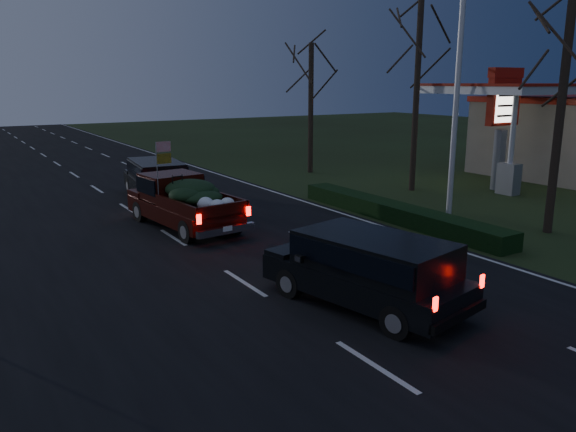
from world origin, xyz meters
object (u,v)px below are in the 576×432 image
gas_price_pylon (503,108)px  lead_suv (156,175)px  rear_suv (370,264)px  light_pole (459,66)px  pickup_truck (183,199)px

gas_price_pylon → lead_suv: bearing=155.6°
gas_price_pylon → rear_suv: bearing=-151.4°
light_pole → lead_suv: 13.04m
pickup_truck → rear_suv: pickup_truck is taller
light_pole → gas_price_pylon: bearing=24.7°
gas_price_pylon → rear_suv: (-14.34, -7.83, -2.75)m
light_pole → rear_suv: 10.23m
gas_price_pylon → pickup_truck: gas_price_pylon is taller
light_pole → pickup_truck: 10.58m
pickup_truck → lead_suv: bearing=74.5°
gas_price_pylon → lead_suv: size_ratio=1.15×
light_pole → lead_suv: size_ratio=1.89×
lead_suv → rear_suv: size_ratio=0.97×
light_pole → rear_suv: light_pole is taller
gas_price_pylon → rear_suv: size_ratio=1.12×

